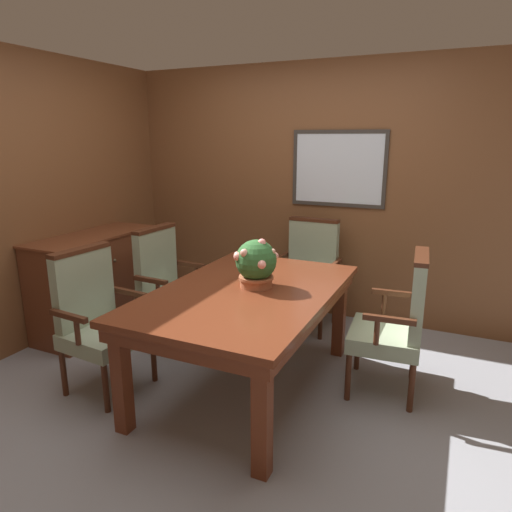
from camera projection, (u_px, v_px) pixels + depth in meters
ground_plane at (220, 393)px, 3.23m from camera, size 14.00×14.00×0.00m
wall_back at (307, 192)px, 4.52m from camera, size 7.20×0.08×2.45m
wall_left at (13, 205)px, 3.69m from camera, size 0.06×7.20×2.45m
dining_table at (247, 302)px, 3.15m from camera, size 1.13×1.76×0.74m
chair_head_far at (309, 270)px, 4.31m from camera, size 0.58×0.49×1.02m
chair_right_far at (398, 320)px, 3.13m from camera, size 0.51×0.60×1.02m
chair_left_near at (98, 316)px, 3.20m from camera, size 0.51×0.60×1.02m
chair_left_far at (168, 283)px, 3.94m from camera, size 0.50×0.59×1.02m
potted_plant at (256, 263)px, 3.14m from camera, size 0.29×0.29×0.35m
sideboard_cabinet at (96, 282)px, 4.24m from camera, size 0.51×1.23×0.90m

